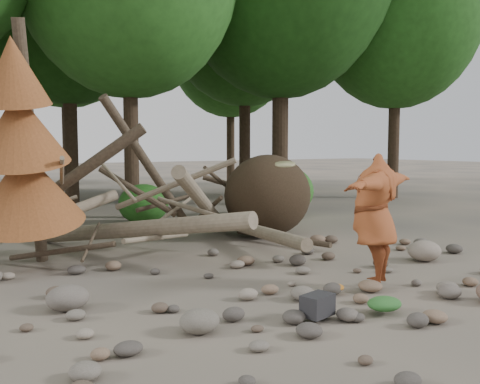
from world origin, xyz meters
TOP-DOWN VIEW (x-y plane):
  - ground at (0.00, 0.00)m, footprint 120.00×120.00m
  - deadfall_pile at (2.02, 4.24)m, footprint 8.55×5.24m
  - dead_conifer at (-3.12, 3.37)m, footprint 2.06×2.16m
  - bush_mid at (0.80, 7.80)m, footprint 1.40×1.40m
  - bush_right at (5.00, 7.00)m, footprint 2.00×2.00m
  - frisbee_thrower at (1.29, -0.44)m, footprint 3.04×1.61m
  - backpack at (-0.49, -1.20)m, footprint 0.47×0.37m
  - cloth_green at (0.41, -1.48)m, footprint 0.48×0.40m
  - cloth_orange at (0.49, -0.44)m, footprint 0.30×0.25m
  - boulder_front_left at (-1.96, -0.82)m, footprint 0.48×0.43m
  - boulder_mid_right at (3.50, 0.39)m, footprint 0.65×0.59m
  - boulder_mid_left at (-3.05, 0.89)m, footprint 0.57×0.51m

SIDE VIEW (x-z plane):
  - ground at x=0.00m, z-range 0.00..0.00m
  - cloth_orange at x=0.49m, z-range 0.00..0.11m
  - cloth_green at x=0.41m, z-range 0.00..0.18m
  - backpack at x=-0.49m, z-range 0.00..0.27m
  - boulder_front_left at x=-1.96m, z-range 0.00..0.29m
  - boulder_mid_left at x=-3.05m, z-range 0.00..0.34m
  - boulder_mid_right at x=3.50m, z-range 0.00..0.39m
  - bush_mid at x=0.80m, z-range 0.00..1.12m
  - bush_right at x=5.00m, z-range 0.00..1.60m
  - deadfall_pile at x=2.02m, z-range -0.70..2.60m
  - frisbee_thrower at x=1.29m, z-range 0.08..2.08m
  - dead_conifer at x=-3.12m, z-range -0.06..4.29m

